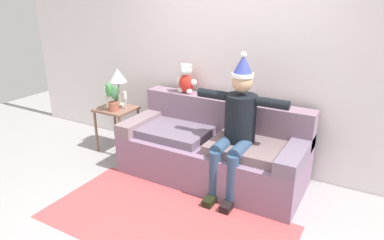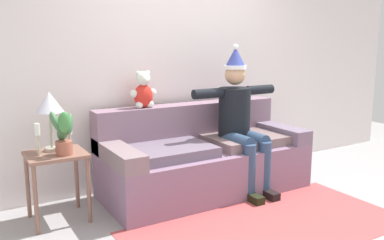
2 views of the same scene
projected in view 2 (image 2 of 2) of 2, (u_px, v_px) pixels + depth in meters
The scene contains 11 objects.
ground_plane at pixel (264, 225), 3.54m from camera, with size 10.00×10.00×0.00m, color #9F9B9B.
back_wall at pixel (178, 62), 4.60m from camera, with size 7.00×0.10×2.70m, color white.
couch at pixel (203, 158), 4.33m from camera, with size 2.16×0.93×0.90m.
person_seated at pixel (240, 117), 4.28m from camera, with size 1.02×0.77×1.55m.
teddy_bear at pixel (143, 91), 4.16m from camera, with size 0.29×0.17×0.38m.
side_table at pixel (56, 165), 3.56m from camera, with size 0.50×0.45×0.62m.
table_lamp at pixel (49, 105), 3.53m from camera, with size 0.24×0.24×0.53m.
potted_plant at pixel (63, 133), 3.44m from camera, with size 0.23×0.22×0.40m.
candle_tall at pixel (38, 135), 3.41m from camera, with size 0.04×0.04×0.28m.
candle_short at pixel (70, 133), 3.61m from camera, with size 0.04×0.04×0.24m.
area_rug at pixel (269, 227), 3.49m from camera, with size 2.42×1.19×0.01m, color #BA4B4D.
Camera 2 is at (-2.23, -2.52, 1.56)m, focal length 38.05 mm.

